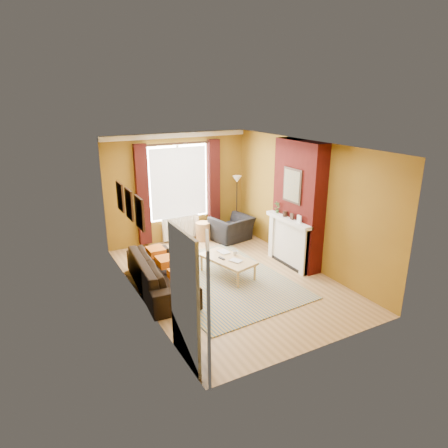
{
  "coord_description": "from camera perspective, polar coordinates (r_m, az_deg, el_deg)",
  "views": [
    {
      "loc": [
        -3.75,
        -6.67,
        3.76
      ],
      "look_at": [
        0.0,
        0.25,
        1.15
      ],
      "focal_mm": 32.0,
      "sensor_mm": 36.0,
      "label": 1
    }
  ],
  "objects": [
    {
      "name": "armchair",
      "position": [
        10.56,
        1.11,
        -0.66
      ],
      "size": [
        1.14,
        1.05,
        0.64
      ],
      "primitive_type": "imported",
      "rotation": [
        0.0,
        0.0,
        3.35
      ],
      "color": "black",
      "rests_on": "ground"
    },
    {
      "name": "mug",
      "position": [
        8.6,
        1.61,
        -4.19
      ],
      "size": [
        0.15,
        0.15,
        0.1
      ],
      "primitive_type": "imported",
      "rotation": [
        0.0,
        0.0,
        0.7
      ],
      "color": "#999999",
      "rests_on": "coffee_table"
    },
    {
      "name": "coffee_table",
      "position": [
        8.5,
        0.5,
        -5.15
      ],
      "size": [
        0.92,
        1.36,
        0.42
      ],
      "rotation": [
        0.0,
        0.0,
        0.26
      ],
      "color": "tan",
      "rests_on": "ground"
    },
    {
      "name": "room_walls",
      "position": [
        8.54,
        3.62,
        2.15
      ],
      "size": [
        3.82,
        5.54,
        2.83
      ],
      "color": "#846019",
      "rests_on": "ground"
    },
    {
      "name": "book_a",
      "position": [
        8.26,
        1.32,
        -5.46
      ],
      "size": [
        0.27,
        0.3,
        0.02
      ],
      "primitive_type": "imported",
      "rotation": [
        0.0,
        0.0,
        0.43
      ],
      "color": "#999999",
      "rests_on": "coffee_table"
    },
    {
      "name": "tv_remote",
      "position": [
        8.43,
        -0.33,
        -4.92
      ],
      "size": [
        0.08,
        0.18,
        0.02
      ],
      "rotation": [
        0.0,
        0.0,
        0.19
      ],
      "color": "#272729",
      "rests_on": "coffee_table"
    },
    {
      "name": "book_b",
      "position": [
        8.71,
        -0.61,
        -4.14
      ],
      "size": [
        0.23,
        0.29,
        0.02
      ],
      "primitive_type": "imported",
      "rotation": [
        0.0,
        0.0,
        0.09
      ],
      "color": "#999999",
      "rests_on": "coffee_table"
    },
    {
      "name": "floor_lamp",
      "position": [
        10.77,
        1.86,
        5.09
      ],
      "size": [
        0.29,
        0.29,
        1.63
      ],
      "rotation": [
        0.0,
        0.0,
        0.24
      ],
      "color": "black",
      "rests_on": "ground"
    },
    {
      "name": "wicker_stool",
      "position": [
        10.6,
        -3.0,
        -1.03
      ],
      "size": [
        0.51,
        0.51,
        0.49
      ],
      "rotation": [
        0.0,
        0.0,
        -0.42
      ],
      "color": "#A07345",
      "rests_on": "ground"
    },
    {
      "name": "sofa",
      "position": [
        8.08,
        -9.02,
        -6.96
      ],
      "size": [
        1.09,
        2.38,
        0.68
      ],
      "primitive_type": "imported",
      "rotation": [
        0.0,
        0.0,
        1.49
      ],
      "color": "black",
      "rests_on": "ground"
    },
    {
      "name": "striped_rug",
      "position": [
        8.47,
        -0.38,
        -7.95
      ],
      "size": [
        2.67,
        3.56,
        0.02
      ],
      "rotation": [
        0.0,
        0.0,
        0.06
      ],
      "color": "#2E5680",
      "rests_on": "ground"
    },
    {
      "name": "ground",
      "position": [
        8.52,
        0.81,
        -7.83
      ],
      "size": [
        5.5,
        5.5,
        0.0
      ],
      "primitive_type": "plane",
      "color": "olive",
      "rests_on": "ground"
    }
  ]
}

